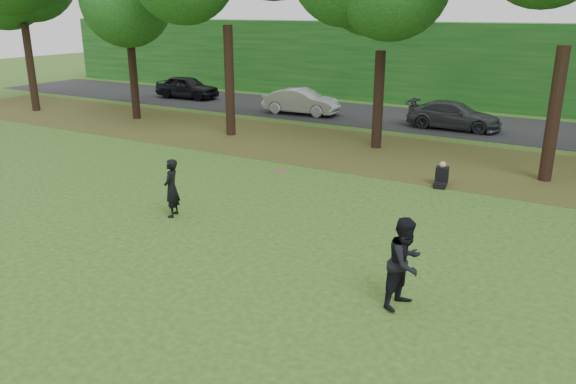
{
  "coord_description": "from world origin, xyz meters",
  "views": [
    {
      "loc": [
        5.83,
        -8.64,
        5.75
      ],
      "look_at": [
        -1.09,
        3.1,
        1.3
      ],
      "focal_mm": 35.0,
      "sensor_mm": 36.0,
      "label": 1
    }
  ],
  "objects_px": {
    "player_right": "(405,263)",
    "seated_person": "(441,177)",
    "player_left": "(172,188)",
    "frisbee": "(282,171)"
  },
  "relations": [
    {
      "from": "player_left",
      "to": "frisbee",
      "type": "relative_size",
      "value": 5.82
    },
    {
      "from": "player_right",
      "to": "frisbee",
      "type": "relative_size",
      "value": 6.46
    },
    {
      "from": "seated_person",
      "to": "player_right",
      "type": "bearing_deg",
      "value": -87.27
    },
    {
      "from": "player_left",
      "to": "player_right",
      "type": "bearing_deg",
      "value": 58.5
    },
    {
      "from": "player_left",
      "to": "frisbee",
      "type": "xyz_separation_m",
      "value": [
        4.15,
        -0.71,
        1.29
      ]
    },
    {
      "from": "player_right",
      "to": "seated_person",
      "type": "xyz_separation_m",
      "value": [
        -1.65,
        8.51,
        -0.64
      ]
    },
    {
      "from": "player_left",
      "to": "player_right",
      "type": "relative_size",
      "value": 0.9
    },
    {
      "from": "frisbee",
      "to": "player_left",
      "type": "bearing_deg",
      "value": 170.25
    },
    {
      "from": "player_left",
      "to": "player_right",
      "type": "distance_m",
      "value": 7.7
    },
    {
      "from": "seated_person",
      "to": "frisbee",
      "type": "bearing_deg",
      "value": -111.07
    }
  ]
}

